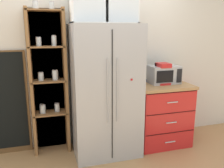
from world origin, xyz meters
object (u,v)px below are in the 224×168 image
at_px(bottle_amber, 161,76).
at_px(chalkboard_menu, 5,104).
at_px(coffee_maker, 162,73).
at_px(bottle_green, 164,77).
at_px(refrigerator, 105,91).
at_px(mug_cream, 179,78).
at_px(microwave, 163,74).
at_px(mug_navy, 143,81).

relative_size(bottle_amber, chalkboard_menu, 0.17).
distance_m(coffee_maker, bottle_green, 0.07).
height_order(refrigerator, mug_cream, refrigerator).
relative_size(refrigerator, chalkboard_menu, 1.23).
xyz_separation_m(bottle_amber, chalkboard_menu, (-2.19, 0.26, -0.31)).
bearing_deg(microwave, coffee_maker, -137.39).
xyz_separation_m(refrigerator, mug_cream, (1.21, 0.11, 0.08)).
height_order(refrigerator, coffee_maker, refrigerator).
bearing_deg(refrigerator, chalkboard_menu, 166.05).
bearing_deg(mug_cream, bottle_green, -159.22).
relative_size(microwave, bottle_amber, 1.78).
bearing_deg(bottle_green, mug_cream, 20.78).
bearing_deg(coffee_maker, refrigerator, -177.57).
xyz_separation_m(refrigerator, mug_navy, (0.60, 0.10, 0.08)).
bearing_deg(chalkboard_menu, refrigerator, -13.95).
relative_size(refrigerator, mug_navy, 16.87).
bearing_deg(bottle_green, bottle_amber, 90.00).
distance_m(microwave, bottle_green, 0.11).
distance_m(coffee_maker, bottle_amber, 0.06).
relative_size(mug_navy, chalkboard_menu, 0.07).
bearing_deg(microwave, bottle_amber, -169.33).
xyz_separation_m(mug_navy, bottle_amber, (0.27, -0.03, 0.07)).
bearing_deg(chalkboard_menu, mug_navy, -6.59).
height_order(refrigerator, mug_navy, refrigerator).
bearing_deg(chalkboard_menu, microwave, -6.32).
height_order(refrigerator, bottle_green, refrigerator).
height_order(coffee_maker, mug_navy, coffee_maker).
xyz_separation_m(mug_cream, bottle_amber, (-0.33, -0.04, 0.06)).
distance_m(mug_cream, bottle_amber, 0.34).
height_order(microwave, mug_cream, microwave).
distance_m(bottle_green, bottle_amber, 0.09).
bearing_deg(mug_cream, refrigerator, -174.86).
distance_m(bottle_amber, chalkboard_menu, 2.23).
relative_size(microwave, coffee_maker, 1.42).
height_order(mug_cream, mug_navy, mug_cream).
bearing_deg(chalkboard_menu, mug_cream, -4.94).
relative_size(mug_cream, bottle_green, 0.43).
xyz_separation_m(coffee_maker, mug_cream, (0.33, 0.07, -0.11)).
bearing_deg(microwave, refrigerator, -175.09).
relative_size(coffee_maker, mug_cream, 2.79).
xyz_separation_m(microwave, mug_cream, (0.29, 0.03, -0.09)).
height_order(mug_cream, chalkboard_menu, chalkboard_menu).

